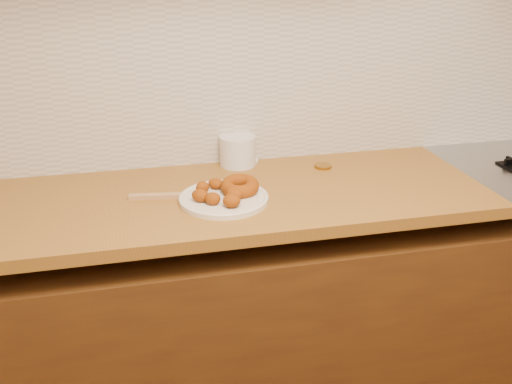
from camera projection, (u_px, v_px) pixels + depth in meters
wall_back at (308, 36)px, 1.95m from camera, size 4.00×0.02×2.70m
base_cabinet at (323, 308)px, 2.05m from camera, size 3.60×0.60×0.77m
butcher_block at (138, 206)px, 1.73m from camera, size 2.30×0.62×0.04m
backsplash at (307, 78)px, 2.00m from camera, size 3.60×0.02×0.60m
donut_plate at (224, 199)px, 1.71m from camera, size 0.28×0.28×0.02m
ring_donut at (240, 186)px, 1.73m from camera, size 0.13×0.13×0.06m
fried_dough_chunks at (218, 194)px, 1.68m from camera, size 0.18×0.23×0.04m
plastic_tub at (238, 151)px, 1.99m from camera, size 0.17×0.17×0.11m
tub_lid at (242, 160)px, 2.05m from camera, size 0.14×0.14×0.01m
brass_jar_lid at (323, 166)px, 1.99m from camera, size 0.08×0.08×0.01m
wooden_utensil at (158, 196)px, 1.73m from camera, size 0.19×0.05×0.01m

